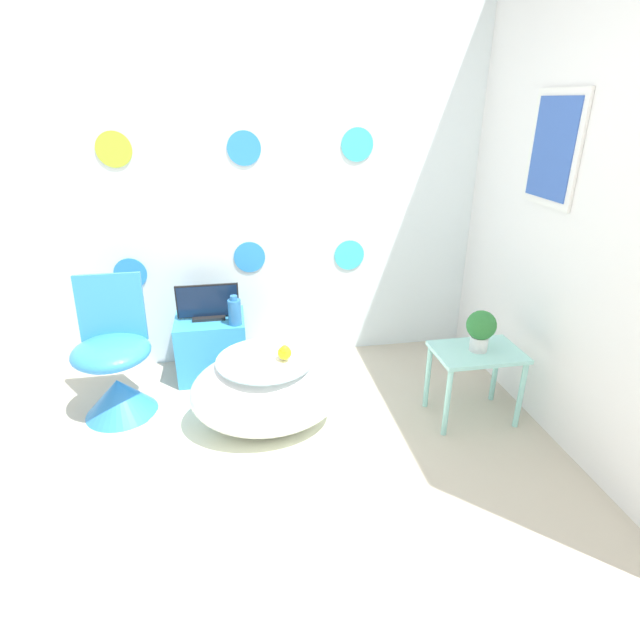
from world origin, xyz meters
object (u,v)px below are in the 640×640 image
object	(u,v)px
chair	(116,373)
potted_plant_left	(481,328)
vase	(235,311)
tv	(208,304)
bathtub	(266,391)

from	to	relation	value
chair	potted_plant_left	bearing A→B (deg)	-11.32
vase	potted_plant_left	size ratio (longest dim) A/B	0.82
vase	potted_plant_left	bearing A→B (deg)	-26.04
chair	potted_plant_left	world-z (taller)	chair
tv	vase	size ratio (longest dim) A/B	2.06
tv	potted_plant_left	bearing A→B (deg)	-27.42
bathtub	potted_plant_left	distance (m)	1.29
bathtub	chair	distance (m)	0.94
vase	potted_plant_left	world-z (taller)	potted_plant_left
chair	tv	world-z (taller)	chair
bathtub	chair	xyz separation A→B (m)	(-0.89, 0.29, 0.05)
potted_plant_left	vase	bearing A→B (deg)	153.96
tv	potted_plant_left	distance (m)	1.76
bathtub	potted_plant_left	world-z (taller)	potted_plant_left
bathtub	tv	bearing A→B (deg)	115.98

